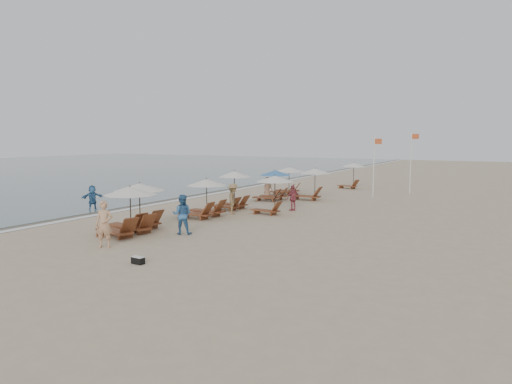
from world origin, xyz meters
The scene contains 21 objects.
ground centered at (0.00, 0.00, 0.00)m, with size 160.00×160.00×0.00m, color tan.
wet_sand_band centered at (-12.50, 10.00, 0.00)m, with size 3.20×140.00×0.01m, color #6B5E4C.
foam_line centered at (-11.20, 10.00, 0.01)m, with size 0.50×140.00×0.02m, color white.
lounger_station_0 centered at (-5.58, -2.42, 1.08)m, with size 2.82×2.47×2.20m.
lounger_station_1 centered at (-6.09, -1.25, 1.12)m, with size 2.76×2.41×2.25m.
lounger_station_2 centered at (-5.42, 3.24, 1.00)m, with size 2.68×2.21×2.14m.
lounger_station_3 centered at (-5.66, 6.65, 1.15)m, with size 2.39×2.05×2.35m.
lounger_station_4 centered at (-5.39, 11.57, 1.07)m, with size 2.57×2.21×2.13m.
lounger_station_5 centered at (-6.03, 15.28, 1.12)m, with size 2.62×2.33×2.13m.
inland_station_0 centered at (-2.62, 6.10, 1.49)m, with size 2.51×2.24×2.22m.
inland_station_1 centered at (-3.15, 13.10, 1.29)m, with size 2.81×2.24×2.22m.
inland_station_2 centered at (-3.04, 22.01, 1.49)m, with size 2.54×2.24×2.22m.
beachgoer_near centered at (-4.61, -4.66, 0.95)m, with size 0.69×0.45×1.90m, color tan.
beachgoer_mid_a centered at (-3.55, -1.00, 0.91)m, with size 0.89×0.69×1.82m, color #326397.
beachgoer_mid_b centered at (-4.51, 4.97, 0.90)m, with size 1.16×0.67×1.79m, color olive.
beachgoer_far_a centered at (-2.10, 7.93, 0.77)m, with size 0.91×0.38×1.54m, color #B14654.
beachgoer_far_b centered at (-6.07, 12.19, 0.80)m, with size 0.78×0.51×1.60m, color #9D7155.
waterline_walker centered at (-12.85, 2.24, 0.76)m, with size 1.41×0.45×1.52m, color #2D5A88.
duffel_bag centered at (-1.68, -5.94, 0.13)m, with size 0.49×0.27×0.26m.
flag_pole_near centered at (0.21, 17.29, 2.50)m, with size 0.60×0.08×4.51m.
flag_pole_far centered at (2.21, 20.59, 2.69)m, with size 0.60×0.08×4.88m.
Camera 1 is at (9.93, -18.34, 4.39)m, focal length 33.90 mm.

